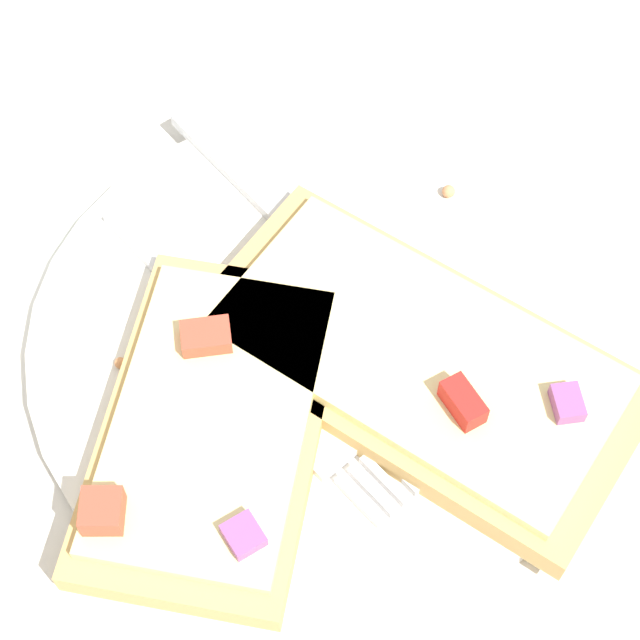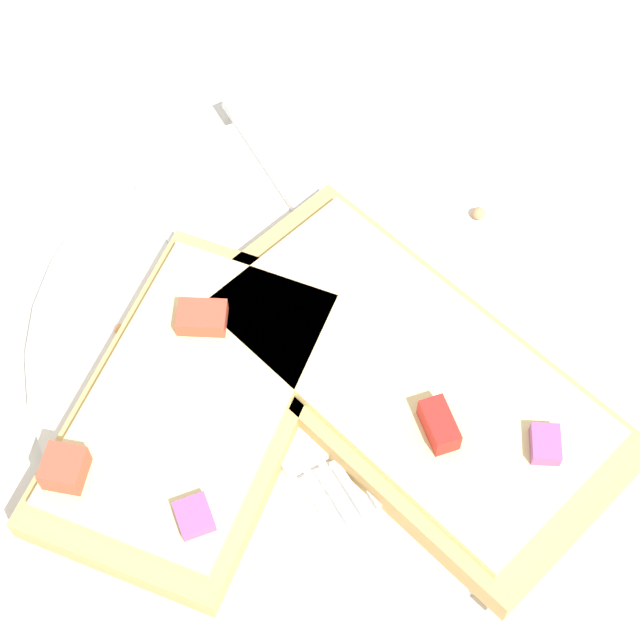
{
  "view_description": "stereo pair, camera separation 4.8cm",
  "coord_description": "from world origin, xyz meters",
  "px_view_note": "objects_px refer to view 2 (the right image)",
  "views": [
    {
      "loc": [
        0.03,
        -0.25,
        0.43
      ],
      "look_at": [
        0.0,
        0.0,
        0.02
      ],
      "focal_mm": 60.0,
      "sensor_mm": 36.0,
      "label": 1
    },
    {
      "loc": [
        0.07,
        -0.24,
        0.43
      ],
      "look_at": [
        0.0,
        0.0,
        0.02
      ],
      "focal_mm": 60.0,
      "sensor_mm": 36.0,
      "label": 2
    }
  ],
  "objects_px": {
    "fork": "(255,355)",
    "drinking_glass": "(9,80)",
    "pizza_slice_main": "(408,378)",
    "pizza_slice_corner": "(192,405)",
    "knife": "(323,227)",
    "plate": "(320,338)"
  },
  "relations": [
    {
      "from": "pizza_slice_corner",
      "to": "knife",
      "type": "bearing_deg",
      "value": 172.41
    },
    {
      "from": "plate",
      "to": "pizza_slice_corner",
      "type": "bearing_deg",
      "value": -125.06
    },
    {
      "from": "plate",
      "to": "knife",
      "type": "xyz_separation_m",
      "value": [
        -0.02,
        0.06,
        0.01
      ]
    },
    {
      "from": "plate",
      "to": "drinking_glass",
      "type": "distance_m",
      "value": 0.2
    },
    {
      "from": "knife",
      "to": "pizza_slice_corner",
      "type": "relative_size",
      "value": 1.08
    },
    {
      "from": "knife",
      "to": "pizza_slice_main",
      "type": "xyz_separation_m",
      "value": [
        0.06,
        -0.07,
        0.01
      ]
    },
    {
      "from": "fork",
      "to": "drinking_glass",
      "type": "distance_m",
      "value": 0.18
    },
    {
      "from": "pizza_slice_main",
      "to": "fork",
      "type": "bearing_deg",
      "value": 32.56
    },
    {
      "from": "drinking_glass",
      "to": "fork",
      "type": "bearing_deg",
      "value": -30.27
    },
    {
      "from": "pizza_slice_corner",
      "to": "drinking_glass",
      "type": "bearing_deg",
      "value": -127.53
    },
    {
      "from": "plate",
      "to": "fork",
      "type": "relative_size",
      "value": 1.66
    },
    {
      "from": "plate",
      "to": "pizza_slice_main",
      "type": "bearing_deg",
      "value": -20.5
    },
    {
      "from": "pizza_slice_main",
      "to": "drinking_glass",
      "type": "height_order",
      "value": "drinking_glass"
    },
    {
      "from": "pizza_slice_corner",
      "to": "pizza_slice_main",
      "type": "bearing_deg",
      "value": 119.79
    },
    {
      "from": "pizza_slice_main",
      "to": "plate",
      "type": "bearing_deg",
      "value": 7.78
    },
    {
      "from": "pizza_slice_main",
      "to": "knife",
      "type": "bearing_deg",
      "value": -21.51
    },
    {
      "from": "pizza_slice_corner",
      "to": "plate",
      "type": "bearing_deg",
      "value": 149.56
    },
    {
      "from": "drinking_glass",
      "to": "pizza_slice_main",
      "type": "bearing_deg",
      "value": -20.85
    },
    {
      "from": "knife",
      "to": "plate",
      "type": "bearing_deg",
      "value": -29.66
    },
    {
      "from": "fork",
      "to": "drinking_glass",
      "type": "relative_size",
      "value": 1.55
    },
    {
      "from": "knife",
      "to": "pizza_slice_main",
      "type": "bearing_deg",
      "value": -5.34
    },
    {
      "from": "pizza_slice_main",
      "to": "pizza_slice_corner",
      "type": "distance_m",
      "value": 0.09
    }
  ]
}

